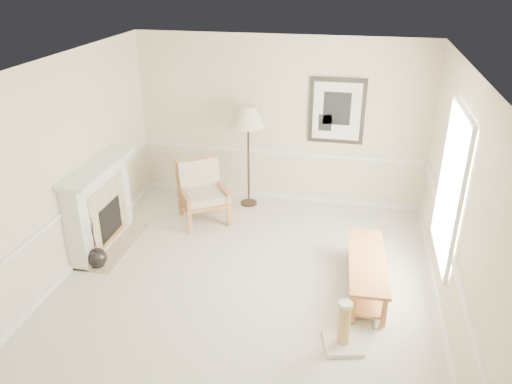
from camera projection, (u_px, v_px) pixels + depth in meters
The scene contains 8 objects.
ground at pixel (245, 285), 6.72m from camera, with size 5.50×5.50×0.00m, color silver.
room at pixel (257, 154), 5.97m from camera, with size 5.04×5.54×2.92m.
fireplace at pixel (100, 207), 7.41m from camera, with size 0.64×1.64×1.31m.
floor_vase at pixel (97, 258), 7.05m from camera, with size 0.28×0.28×0.81m.
armchair at pixel (202, 189), 8.26m from camera, with size 1.05×1.06×0.98m.
floor_lamp at pixel (248, 119), 8.27m from camera, with size 0.57×0.57×1.79m.
bench at pixel (366, 269), 6.52m from camera, with size 0.56×1.62×0.46m.
scratching_post at pixel (343, 332), 5.60m from camera, with size 0.51×0.51×0.60m.
Camera 1 is at (1.26, -5.40, 4.00)m, focal length 35.00 mm.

